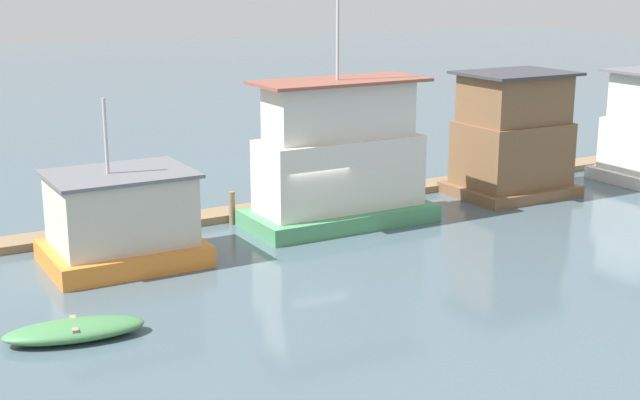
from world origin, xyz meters
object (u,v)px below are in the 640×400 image
houseboat_orange (122,221)px  houseboat_green (340,162)px  mooring_post_centre (523,159)px  mooring_post_far_left (232,208)px  dinghy_green (75,330)px  mooring_post_near_left (62,220)px  houseboat_brown (512,138)px

houseboat_orange → houseboat_green: size_ratio=0.56×
mooring_post_centre → mooring_post_far_left: (-14.82, 0.00, -0.42)m
dinghy_green → mooring_post_near_left: bearing=77.8°
dinghy_green → mooring_post_near_left: size_ratio=1.80×
houseboat_orange → mooring_post_centre: 20.14m
dinghy_green → mooring_post_far_left: size_ratio=2.99×
houseboat_green → mooring_post_far_left: size_ratio=7.68×
houseboat_green → mooring_post_far_left: (-3.70, 1.92, -1.78)m
houseboat_green → mooring_post_centre: 11.36m
houseboat_green → houseboat_brown: bearing=1.9°
mooring_post_centre → mooring_post_near_left: size_ratio=0.99×
dinghy_green → houseboat_green: bearing=27.9°
houseboat_brown → dinghy_green: houseboat_brown is taller
houseboat_brown → houseboat_green: bearing=-178.1°
mooring_post_centre → mooring_post_near_left: bearing=180.0°
houseboat_orange → mooring_post_near_left: (-1.35, 2.60, -0.40)m
houseboat_green → houseboat_brown: (8.96, 0.30, 0.09)m
houseboat_orange → dinghy_green: 6.58m
houseboat_green → mooring_post_centre: (11.12, 1.92, -1.37)m
dinghy_green → mooring_post_centre: mooring_post_centre is taller
mooring_post_near_left → mooring_post_far_left: size_ratio=1.66×
houseboat_orange → mooring_post_far_left: houseboat_orange is taller
dinghy_green → mooring_post_centre: size_ratio=1.82×
houseboat_orange → dinghy_green: size_ratio=1.44×
mooring_post_centre → mooring_post_far_left: size_ratio=1.64×
houseboat_brown → houseboat_orange: bearing=-176.9°
houseboat_orange → houseboat_brown: size_ratio=1.04×
mooring_post_centre → mooring_post_near_left: 21.33m
houseboat_orange → dinghy_green: (-3.14, -5.65, -1.22)m
houseboat_brown → mooring_post_centre: (2.16, 1.62, -1.46)m
dinghy_green → mooring_post_near_left: 8.48m
houseboat_orange → dinghy_green: bearing=-119.0°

